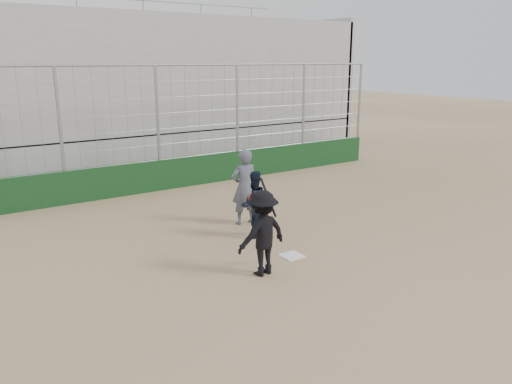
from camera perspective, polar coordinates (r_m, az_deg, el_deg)
ground at (r=11.02m, az=4.12°, el=-7.35°), size 90.00×90.00×0.00m
home_plate at (r=11.01m, az=4.12°, el=-7.29°), size 0.44×0.44×0.02m
backstop at (r=16.58m, az=-10.94°, el=3.48°), size 18.10×0.25×4.04m
bleachers at (r=20.96m, az=-16.72°, el=10.89°), size 20.25×6.70×6.98m
batter_at_plate at (r=9.84m, az=0.71°, el=-4.71°), size 1.17×0.81×1.88m
catcher_crouched at (r=11.97m, az=-0.24°, el=-2.68°), size 0.90×0.77×1.11m
umpire at (r=12.87m, az=-1.35°, el=0.14°), size 0.77×0.55×1.77m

